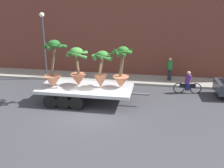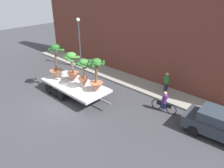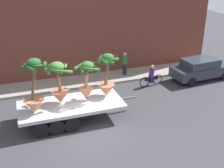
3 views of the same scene
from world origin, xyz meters
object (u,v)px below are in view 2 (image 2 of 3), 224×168
flatbed_trailer (73,85)px  potted_palm_extra (72,68)px  potted_palm_middle (84,73)px  pedestrian_near_gate (166,83)px  potted_palm_front (96,78)px  street_lamp (79,37)px  potted_palm_rear (56,66)px  cyclist (164,103)px

flatbed_trailer → potted_palm_extra: bearing=136.3°
potted_palm_middle → pedestrian_near_gate: bearing=49.0°
potted_palm_front → potted_palm_extra: (-2.66, -0.03, 0.05)m
flatbed_trailer → pedestrian_near_gate: pedestrian_near_gate is taller
flatbed_trailer → street_lamp: street_lamp is taller
potted_palm_rear → potted_palm_extra: (1.31, 0.54, 0.03)m
street_lamp → potted_palm_extra: bearing=-45.7°
potted_palm_rear → pedestrian_near_gate: 8.65m
pedestrian_near_gate → street_lamp: bearing=-175.0°
pedestrian_near_gate → potted_palm_rear: bearing=-143.3°
potted_palm_middle → potted_palm_front: 1.18m
potted_palm_front → potted_palm_extra: 2.66m
potted_palm_middle → street_lamp: 6.56m
cyclist → street_lamp: bearing=172.6°
potted_palm_rear → potted_palm_extra: 1.41m
flatbed_trailer → street_lamp: (-3.96, 4.04, 2.46)m
street_lamp → potted_palm_rear: bearing=-61.2°
potted_palm_middle → potted_palm_extra: (-1.49, 0.12, -0.04)m
potted_palm_extra → street_lamp: street_lamp is taller
flatbed_trailer → street_lamp: 6.17m
potted_palm_extra → pedestrian_near_gate: potted_palm_extra is taller
pedestrian_near_gate → street_lamp: size_ratio=0.35×
potted_palm_middle → street_lamp: size_ratio=0.46×
flatbed_trailer → cyclist: size_ratio=3.58×
flatbed_trailer → potted_palm_extra: size_ratio=2.83×
potted_palm_rear → potted_palm_middle: 2.83m
cyclist → pedestrian_near_gate: (-1.13, 2.16, 0.37)m
pedestrian_near_gate → street_lamp: street_lamp is taller
potted_palm_front → potted_palm_extra: bearing=-179.3°
cyclist → pedestrian_near_gate: 2.47m
potted_palm_rear → potted_palm_extra: potted_palm_rear is taller
potted_palm_front → potted_palm_extra: size_ratio=1.06×
flatbed_trailer → potted_palm_middle: potted_palm_middle is taller
potted_palm_extra → street_lamp: size_ratio=0.48×
cyclist → street_lamp: 10.79m
potted_palm_rear → potted_palm_front: (3.97, 0.57, -0.02)m
flatbed_trailer → street_lamp: size_ratio=1.36×
pedestrian_near_gate → street_lamp: 9.55m
potted_palm_rear → street_lamp: street_lamp is taller
potted_palm_front → street_lamp: bearing=149.5°
potted_palm_rear → potted_palm_front: bearing=8.2°
flatbed_trailer → potted_palm_rear: 2.07m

